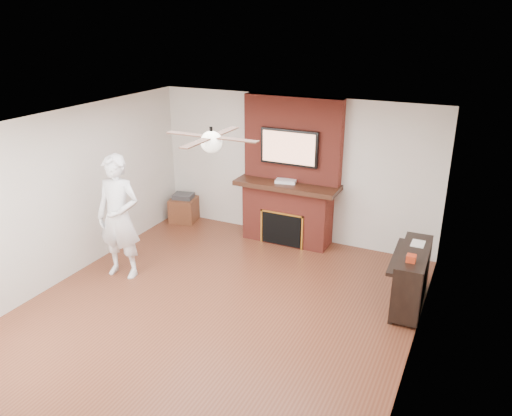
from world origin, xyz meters
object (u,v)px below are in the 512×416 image
at_px(fireplace, 289,186).
at_px(side_table, 184,208).
at_px(person, 119,217).
at_px(piano, 411,276).

relative_size(fireplace, side_table, 4.42).
bearing_deg(person, side_table, 91.33).
distance_m(person, piano, 4.24).
bearing_deg(fireplace, piano, -29.08).
distance_m(person, side_table, 2.34).
bearing_deg(side_table, person, -93.61).
bearing_deg(piano, person, -168.41).
xyz_separation_m(side_table, piano, (4.44, -1.21, 0.18)).
height_order(fireplace, side_table, fireplace).
xyz_separation_m(person, piano, (4.09, 0.99, -0.51)).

